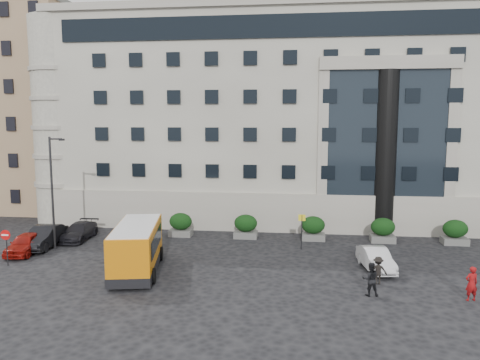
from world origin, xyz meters
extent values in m
plane|color=black|center=(0.00, 0.00, 0.00)|extent=(120.00, 120.00, 0.00)
cube|color=gray|center=(6.00, 22.00, 9.00)|extent=(44.00, 24.00, 18.00)
cylinder|color=black|center=(12.00, 10.30, 6.50)|extent=(1.80, 1.80, 13.00)
cube|color=#927355|center=(-24.00, 20.00, 10.00)|extent=(14.00, 14.00, 20.00)
cube|color=brown|center=(-27.00, 38.00, 11.00)|extent=(13.00, 13.00, 22.00)
cube|color=#545451|center=(-4.00, 7.80, 0.25)|extent=(1.80, 1.20, 0.50)
ellipsoid|color=black|center=(-4.00, 7.80, 1.17)|extent=(1.80, 1.26, 1.34)
cube|color=#545451|center=(1.20, 7.80, 0.25)|extent=(1.80, 1.20, 0.50)
ellipsoid|color=black|center=(1.20, 7.80, 1.17)|extent=(1.80, 1.26, 1.34)
cube|color=#545451|center=(6.40, 7.80, 0.25)|extent=(1.80, 1.20, 0.50)
ellipsoid|color=black|center=(6.40, 7.80, 1.17)|extent=(1.80, 1.26, 1.34)
cube|color=#545451|center=(11.60, 7.80, 0.25)|extent=(1.80, 1.20, 0.50)
ellipsoid|color=black|center=(11.60, 7.80, 1.17)|extent=(1.80, 1.26, 1.34)
cube|color=#545451|center=(16.80, 7.80, 0.25)|extent=(1.80, 1.20, 0.50)
ellipsoid|color=black|center=(16.80, 7.80, 1.17)|extent=(1.80, 1.26, 1.34)
cylinder|color=#262628|center=(-12.00, 3.00, 4.00)|extent=(0.16, 0.16, 8.00)
cylinder|color=#262628|center=(-11.55, 3.00, 7.85)|extent=(0.90, 0.12, 0.12)
cube|color=black|center=(-11.10, 3.00, 7.80)|extent=(0.35, 0.18, 0.14)
cylinder|color=#262628|center=(5.50, 5.00, 1.25)|extent=(0.08, 0.08, 2.50)
cube|color=yellow|center=(5.50, 5.00, 2.30)|extent=(0.50, 0.06, 0.45)
cylinder|color=#262628|center=(-13.00, -1.00, 1.10)|extent=(0.08, 0.08, 2.20)
cylinder|color=red|center=(-13.00, -1.06, 2.00)|extent=(0.64, 0.05, 0.64)
cube|color=white|center=(-13.00, -1.10, 2.00)|extent=(0.45, 0.04, 0.10)
cube|color=#CD7009|center=(-4.46, -1.14, 1.70)|extent=(3.63, 7.22, 2.31)
cube|color=black|center=(-4.46, -1.14, 0.45)|extent=(3.68, 7.26, 0.55)
cube|color=black|center=(-4.46, -1.14, 1.92)|extent=(3.40, 5.74, 1.03)
cube|color=silver|center=(-4.46, -1.14, 2.81)|extent=(3.45, 6.85, 0.18)
cylinder|color=black|center=(-5.20, -3.53, 0.45)|extent=(0.45, 0.94, 0.90)
cylinder|color=black|center=(-2.88, -3.08, 0.45)|extent=(0.45, 0.94, 0.90)
cylinder|color=black|center=(-6.04, 0.80, 0.45)|extent=(0.45, 0.94, 0.90)
cylinder|color=black|center=(-3.72, 1.25, 0.45)|extent=(0.45, 0.94, 0.90)
cube|color=maroon|center=(-11.81, 17.80, 1.38)|extent=(2.69, 3.57, 2.23)
cube|color=maroon|center=(-12.30, 15.54, 1.03)|extent=(2.22, 1.81, 1.52)
cube|color=black|center=(-12.43, 14.93, 1.34)|extent=(1.68, 0.48, 0.71)
cylinder|color=black|center=(-13.24, 15.83, 0.37)|extent=(0.39, 0.78, 0.75)
cylinder|color=black|center=(-11.32, 15.42, 0.37)|extent=(0.39, 0.78, 0.75)
cylinder|color=black|center=(-12.62, 18.71, 0.37)|extent=(0.39, 0.78, 0.75)
cylinder|color=black|center=(-10.70, 18.29, 0.37)|extent=(0.39, 0.78, 0.75)
imported|color=maroon|center=(-13.43, 1.71, 0.69)|extent=(2.12, 4.24, 1.39)
imported|color=black|center=(-12.96, 3.30, 0.78)|extent=(1.93, 4.80, 1.55)
imported|color=black|center=(-11.50, 5.72, 0.64)|extent=(1.96, 4.46, 1.27)
imported|color=black|center=(-11.50, 13.68, 0.77)|extent=(3.11, 5.77, 1.54)
imported|color=silver|center=(10.00, 1.00, 0.67)|extent=(2.01, 4.25, 1.34)
imported|color=maroon|center=(14.00, -3.53, 0.90)|extent=(0.73, 0.56, 1.80)
imported|color=black|center=(8.99, -3.43, 0.89)|extent=(0.92, 0.74, 1.79)
imported|color=black|center=(9.69, -1.60, 0.79)|extent=(1.05, 0.65, 1.58)
camera|label=1|loc=(5.07, -27.67, 9.18)|focal=35.00mm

